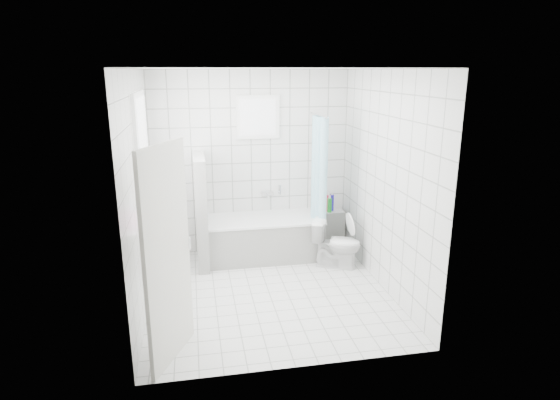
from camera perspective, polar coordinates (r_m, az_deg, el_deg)
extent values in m
plane|color=white|center=(5.74, -1.35, -11.18)|extent=(3.00, 3.00, 0.00)
plane|color=white|center=(5.13, -1.54, 15.74)|extent=(3.00, 3.00, 0.00)
cube|color=white|center=(6.74, -3.50, 4.54)|extent=(2.80, 0.02, 2.60)
cube|color=white|center=(3.87, 2.15, -3.78)|extent=(2.80, 0.02, 2.60)
cube|color=white|center=(5.25, -16.68, 0.76)|extent=(0.02, 3.00, 2.60)
cube|color=white|center=(5.67, 12.66, 2.10)|extent=(0.02, 3.00, 2.60)
cube|color=white|center=(5.48, -16.16, 4.60)|extent=(0.01, 0.90, 1.40)
cube|color=white|center=(6.61, -2.67, 10.04)|extent=(0.50, 0.01, 0.50)
cube|color=white|center=(5.65, -15.15, -2.75)|extent=(0.18, 1.02, 0.08)
cube|color=silver|center=(4.26, -13.55, -6.71)|extent=(0.37, 0.74, 2.00)
cube|color=white|center=(6.67, -1.90, -4.70)|extent=(1.59, 0.75, 0.55)
cube|color=white|center=(6.58, -1.93, -2.33)|extent=(1.61, 0.77, 0.03)
cube|color=white|center=(6.41, -9.59, -1.30)|extent=(0.15, 0.85, 1.50)
cube|color=white|center=(7.12, 6.09, -3.45)|extent=(0.40, 0.24, 0.55)
imported|color=white|center=(6.38, 6.93, -5.30)|extent=(0.73, 0.60, 0.65)
cylinder|color=silver|center=(6.42, 4.69, 10.29)|extent=(0.02, 0.80, 0.02)
cube|color=silver|center=(6.83, -1.55, 0.84)|extent=(0.18, 0.06, 0.06)
imported|color=#35B6EE|center=(5.46, -15.26, -1.79)|extent=(0.13, 0.12, 0.21)
imported|color=#E170C8|center=(5.93, -14.92, -0.60)|extent=(0.11, 0.11, 0.17)
imported|color=#F55FB9|center=(5.29, -15.42, -2.01)|extent=(0.15, 0.15, 0.28)
imported|color=silver|center=(5.59, -15.15, -1.68)|extent=(0.15, 0.15, 0.16)
imported|color=white|center=(5.70, -15.11, -0.68)|extent=(0.16, 0.16, 0.29)
cylinder|color=green|center=(6.94, 6.06, -0.65)|extent=(0.06, 0.06, 0.21)
cylinder|color=red|center=(7.00, 5.91, -0.38)|extent=(0.06, 0.06, 0.25)
cylinder|color=#2617BF|center=(7.03, 6.32, -0.33)|extent=(0.06, 0.06, 0.24)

